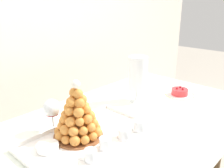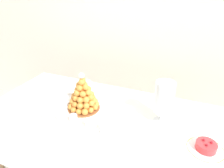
{
  "view_description": "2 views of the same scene",
  "coord_description": "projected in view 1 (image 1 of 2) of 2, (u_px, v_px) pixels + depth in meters",
  "views": [
    {
      "loc": [
        -0.79,
        -0.75,
        1.32
      ],
      "look_at": [
        0.03,
        0.01,
        0.93
      ],
      "focal_mm": 38.61,
      "sensor_mm": 36.0,
      "label": 1
    },
    {
      "loc": [
        0.42,
        -0.97,
        1.52
      ],
      "look_at": [
        -0.0,
        0.05,
        0.95
      ],
      "focal_mm": 31.51,
      "sensor_mm": 36.0,
      "label": 2
    }
  ],
  "objects": [
    {
      "name": "macaron_goblet",
      "position": [
        138.0,
        74.0,
        1.44
      ],
      "size": [
        0.12,
        0.12,
        0.28
      ],
      "color": "white",
      "rests_on": "buffet_table"
    },
    {
      "name": "serving_tray",
      "position": [
        89.0,
        138.0,
        1.07
      ],
      "size": [
        0.58,
        0.35,
        0.02
      ],
      "color": "white",
      "rests_on": "buffet_table"
    },
    {
      "name": "backdrop_wall",
      "position": [
        9.0,
        12.0,
        1.66
      ],
      "size": [
        4.8,
        0.1,
        2.5
      ],
      "primitive_type": "cube",
      "color": "silver",
      "rests_on": "ground_plane"
    },
    {
      "name": "fruit_tart_plate",
      "position": [
        180.0,
        93.0,
        1.57
      ],
      "size": [
        0.2,
        0.2,
        0.06
      ],
      "color": "white",
      "rests_on": "buffet_table"
    },
    {
      "name": "dessert_cup_centre",
      "position": [
        105.0,
        144.0,
        0.99
      ],
      "size": [
        0.05,
        0.05,
        0.05
      ],
      "color": "silver",
      "rests_on": "serving_tray"
    },
    {
      "name": "creme_brulee_ramekin",
      "position": [
        48.0,
        147.0,
        0.99
      ],
      "size": [
        0.09,
        0.09,
        0.02
      ],
      "color": "white",
      "rests_on": "serving_tray"
    },
    {
      "name": "wine_glass",
      "position": [
        52.0,
        109.0,
        1.11
      ],
      "size": [
        0.08,
        0.08,
        0.16
      ],
      "color": "silver",
      "rests_on": "buffet_table"
    },
    {
      "name": "dessert_cup_mid_right",
      "position": [
        124.0,
        134.0,
        1.07
      ],
      "size": [
        0.06,
        0.06,
        0.05
      ],
      "color": "silver",
      "rests_on": "serving_tray"
    },
    {
      "name": "dessert_cup_right",
      "position": [
        139.0,
        126.0,
        1.13
      ],
      "size": [
        0.06,
        0.06,
        0.05
      ],
      "color": "silver",
      "rests_on": "serving_tray"
    },
    {
      "name": "buffet_table",
      "position": [
        110.0,
        138.0,
        1.25
      ],
      "size": [
        1.75,
        0.83,
        0.74
      ],
      "color": "brown",
      "rests_on": "ground_plane"
    },
    {
      "name": "croquembouche",
      "position": [
        78.0,
        116.0,
        1.05
      ],
      "size": [
        0.22,
        0.22,
        0.27
      ],
      "color": "brown",
      "rests_on": "serving_tray"
    },
    {
      "name": "dessert_cup_mid_left",
      "position": [
        91.0,
        155.0,
        0.92
      ],
      "size": [
        0.05,
        0.05,
        0.05
      ],
      "color": "silver",
      "rests_on": "serving_tray"
    }
  ]
}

